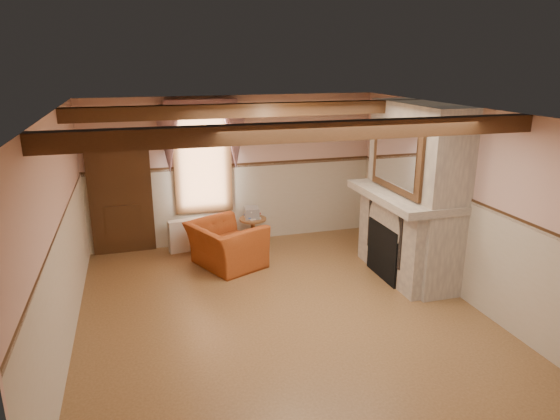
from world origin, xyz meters
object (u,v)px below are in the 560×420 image
object	(u,v)px
radiator	(188,235)
bowl	(404,189)
oil_lamp	(385,174)
side_table	(253,232)
mantel_clock	(383,176)
armchair	(226,245)

from	to	relation	value
radiator	bowl	distance (m)	4.00
radiator	oil_lamp	bearing A→B (deg)	-33.44
radiator	bowl	bearing A→B (deg)	-42.01
side_table	mantel_clock	distance (m)	2.68
armchair	side_table	xyz separation A→B (m)	(0.66, 0.81, -0.11)
bowl	oil_lamp	size ratio (longest dim) A/B	1.31
radiator	bowl	world-z (taller)	bowl
radiator	mantel_clock	world-z (taller)	mantel_clock
bowl	mantel_clock	world-z (taller)	mantel_clock
armchair	radiator	world-z (taller)	armchair
bowl	mantel_clock	distance (m)	0.69
bowl	mantel_clock	size ratio (longest dim) A/B	1.53
armchair	bowl	bearing A→B (deg)	-137.70
armchair	mantel_clock	bearing A→B (deg)	-124.13
bowl	side_table	bearing A→B (deg)	135.48
mantel_clock	radiator	bearing A→B (deg)	156.75
armchair	mantel_clock	xyz separation A→B (m)	(2.66, -0.46, 1.14)
radiator	oil_lamp	distance (m)	3.75
radiator	mantel_clock	distance (m)	3.71
armchair	bowl	xyz separation A→B (m)	(2.66, -1.15, 1.08)
armchair	radiator	size ratio (longest dim) A/B	1.68
side_table	bowl	xyz separation A→B (m)	(2.00, -1.97, 1.19)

